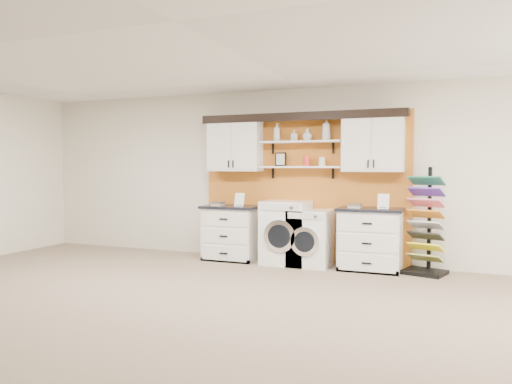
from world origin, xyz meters
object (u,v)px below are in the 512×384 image
at_px(base_cabinet_left, 232,233).
at_px(sample_rack, 426,239).
at_px(dryer, 311,238).
at_px(washer, 286,232).
at_px(base_cabinet_right, 370,239).

xyz_separation_m(base_cabinet_left, sample_rack, (3.04, 0.03, 0.05)).
relative_size(base_cabinet_left, dryer, 1.05).
bearing_deg(dryer, washer, -180.00).
bearing_deg(washer, base_cabinet_right, 0.15).
height_order(base_cabinet_left, sample_rack, sample_rack).
distance_m(base_cabinet_left, dryer, 1.35).
height_order(base_cabinet_left, washer, washer).
bearing_deg(dryer, sample_rack, 1.20).
distance_m(base_cabinet_right, sample_rack, 0.78).
xyz_separation_m(base_cabinet_right, washer, (-1.31, -0.00, 0.04)).
bearing_deg(washer, base_cabinet_left, 179.80).
bearing_deg(base_cabinet_left, base_cabinet_right, -0.00).
distance_m(base_cabinet_right, washer, 1.31).
bearing_deg(dryer, base_cabinet_right, 0.21).
bearing_deg(washer, sample_rack, 0.97).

